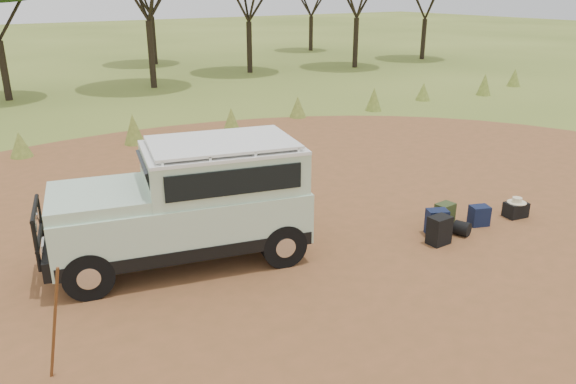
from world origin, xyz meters
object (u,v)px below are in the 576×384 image
safari_vehicle (189,206)px  backpack_navy (437,222)px  backpack_olive (444,216)px  duffel_navy (479,216)px  walking_staff (54,324)px  hard_case (516,210)px  backpack_black (439,230)px

safari_vehicle → backpack_navy: (4.23, -1.55, -0.73)m
backpack_olive → duffel_navy: backpack_olive is taller
walking_staff → hard_case: 8.77m
walking_staff → backpack_olive: 7.20m
walking_staff → backpack_olive: bearing=-49.6°
walking_staff → duffel_navy: size_ratio=3.76×
duffel_navy → hard_case: duffel_navy is taller
backpack_black → hard_case: bearing=-0.4°
safari_vehicle → walking_staff: size_ratio=2.97×
safari_vehicle → backpack_olive: (4.59, -1.41, -0.74)m
walking_staff → duffel_navy: walking_staff is taller
walking_staff → backpack_navy: 6.82m
backpack_navy → duffel_navy: backpack_navy is taller
safari_vehicle → backpack_olive: size_ratio=9.04×
hard_case → duffel_navy: bearing=-178.1°
safari_vehicle → hard_case: size_ratio=10.21×
safari_vehicle → hard_case: safari_vehicle is taller
backpack_olive → walking_staff: bearing=-179.8°
duffel_navy → walking_staff: bearing=-157.2°
backpack_olive → duffel_navy: bearing=-29.4°
backpack_black → backpack_navy: bearing=47.5°
safari_vehicle → backpack_olive: bearing=-3.4°
hard_case → backpack_navy: bearing=-178.6°
hard_case → backpack_black: bearing=-169.6°
backpack_navy → backpack_olive: bearing=46.3°
backpack_olive → hard_case: size_ratio=1.13×
backpack_olive → backpack_navy: bearing=-163.2°
safari_vehicle → backpack_black: size_ratio=8.37×
duffel_navy → backpack_olive: bearing=175.7°
backpack_black → safari_vehicle: bearing=153.7°
walking_staff → backpack_navy: size_ratio=3.03×
backpack_black → backpack_navy: 0.42m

